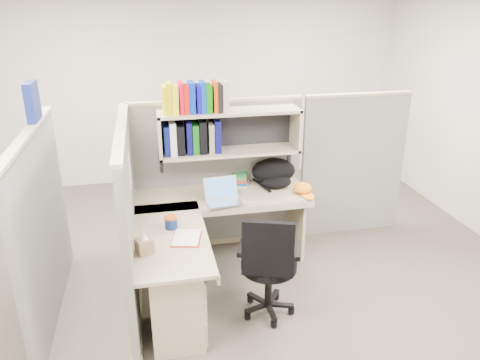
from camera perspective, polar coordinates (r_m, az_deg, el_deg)
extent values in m
plane|color=#3B362D|center=(4.58, -0.80, -12.99)|extent=(6.00, 6.00, 0.00)
plane|color=beige|center=(6.85, -5.68, 11.01)|extent=(6.00, 0.00, 6.00)
cube|color=#63635E|center=(4.99, -2.80, 0.45)|extent=(1.80, 0.06, 1.60)
cube|color=tan|center=(4.76, -2.98, 9.64)|extent=(1.80, 0.08, 0.03)
cube|color=#63635E|center=(4.12, -13.29, -4.91)|extent=(0.06, 1.80, 1.60)
cube|color=tan|center=(3.84, -14.33, 6.06)|extent=(0.08, 1.80, 0.03)
cube|color=#63635E|center=(4.21, -22.86, -5.51)|extent=(0.06, 1.80, 1.60)
cube|color=#63635E|center=(5.43, 13.59, 1.63)|extent=(1.20, 0.06, 1.60)
cube|color=navy|center=(4.23, -24.00, 8.73)|extent=(0.07, 0.27, 0.32)
cube|color=white|center=(4.10, -13.28, 1.06)|extent=(0.00, 0.21, 0.28)
cube|color=tan|center=(4.60, -1.33, 8.35)|extent=(1.40, 0.34, 0.03)
cube|color=tan|center=(4.71, -1.29, 3.48)|extent=(1.40, 0.34, 0.03)
cube|color=tan|center=(4.58, -9.80, 5.33)|extent=(0.03, 0.34, 0.44)
cube|color=tan|center=(4.81, 6.79, 6.29)|extent=(0.03, 0.34, 0.44)
cube|color=black|center=(4.80, -1.65, 6.39)|extent=(1.38, 0.01, 0.41)
cube|color=#D8C304|center=(4.48, -9.24, 9.62)|extent=(0.03, 0.20, 0.26)
cube|color=#D5BE04|center=(4.48, -8.69, 9.85)|extent=(0.05, 0.20, 0.29)
cube|color=#FFDF05|center=(4.48, -8.00, 9.70)|extent=(0.06, 0.20, 0.26)
cube|color=red|center=(4.48, -7.19, 9.94)|extent=(0.04, 0.20, 0.29)
cube|color=red|center=(4.49, -6.63, 9.79)|extent=(0.05, 0.20, 0.26)
cube|color=#0525A3|center=(4.49, -5.95, 10.02)|extent=(0.06, 0.20, 0.29)
cube|color=#0D059F|center=(4.50, -5.14, 9.88)|extent=(0.04, 0.20, 0.26)
cube|color=#05329F|center=(4.50, -4.59, 10.09)|extent=(0.04, 0.20, 0.29)
cube|color=#0B6707|center=(4.51, -3.91, 9.94)|extent=(0.06, 0.20, 0.26)
cube|color=#CA3804|center=(4.52, -3.11, 10.17)|extent=(0.04, 0.20, 0.29)
cube|color=black|center=(4.53, -2.56, 10.01)|extent=(0.05, 0.20, 0.26)
cube|color=#B8AC8E|center=(4.53, -1.89, 10.23)|extent=(0.06, 0.20, 0.29)
cube|color=#070E4A|center=(4.61, -8.97, 4.92)|extent=(0.05, 0.24, 0.29)
cube|color=silver|center=(4.61, -8.21, 5.16)|extent=(0.06, 0.24, 0.32)
cube|color=black|center=(4.62, -7.31, 5.04)|extent=(0.07, 0.24, 0.29)
cube|color=#060644|center=(4.62, -6.30, 5.29)|extent=(0.05, 0.24, 0.32)
cube|color=#0B4D0E|center=(4.63, -5.53, 5.16)|extent=(0.06, 0.24, 0.29)
cube|color=black|center=(4.64, -4.65, 5.39)|extent=(0.07, 0.24, 0.32)
cube|color=gray|center=(4.65, -3.64, 5.28)|extent=(0.05, 0.24, 0.29)
cube|color=#09074D|center=(4.65, -2.88, 5.50)|extent=(0.06, 0.24, 0.32)
cube|color=tan|center=(4.72, -2.15, -1.93)|extent=(1.74, 0.60, 0.03)
cube|color=tan|center=(3.98, -8.45, -6.92)|extent=(0.60, 1.34, 0.03)
cube|color=tan|center=(4.47, -1.50, -3.85)|extent=(1.74, 0.02, 0.07)
cube|color=tan|center=(4.02, -4.13, -7.00)|extent=(0.02, 1.34, 0.07)
cube|color=tan|center=(3.88, -7.80, -14.23)|extent=(0.40, 0.55, 0.68)
cube|color=tan|center=(3.78, -4.72, -11.48)|extent=(0.02, 0.50, 0.16)
cube|color=tan|center=(3.88, -4.63, -13.71)|extent=(0.02, 0.50, 0.16)
cube|color=tan|center=(4.01, -4.53, -16.27)|extent=(0.02, 0.50, 0.22)
cube|color=#B2B2B7|center=(3.78, -4.56, -11.47)|extent=(0.01, 0.12, 0.01)
cube|color=tan|center=(5.08, 6.81, -4.83)|extent=(0.03, 0.55, 0.70)
cylinder|color=#0D2051|center=(4.07, -8.40, -5.20)|extent=(0.11, 0.11, 0.10)
cylinder|color=#C44812|center=(4.05, -8.44, -4.53)|extent=(0.11, 0.11, 0.02)
ellipsoid|color=#8498BB|center=(4.62, -0.56, -2.05)|extent=(0.08, 0.06, 0.03)
cylinder|color=white|center=(4.79, -3.21, -0.67)|extent=(0.08, 0.08, 0.11)
cylinder|color=black|center=(4.01, 3.54, -10.30)|extent=(0.47, 0.47, 0.07)
cube|color=black|center=(3.68, 3.43, -8.41)|extent=(0.41, 0.18, 0.47)
cylinder|color=black|center=(4.12, 3.48, -12.61)|extent=(0.06, 0.06, 0.41)
cylinder|color=black|center=(4.25, 3.41, -15.24)|extent=(0.45, 0.45, 0.10)
cube|color=black|center=(3.95, 0.14, -8.21)|extent=(0.12, 0.27, 0.04)
cube|color=black|center=(3.93, 7.08, -8.56)|extent=(0.12, 0.27, 0.04)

